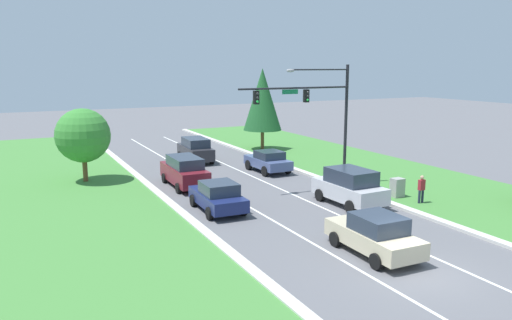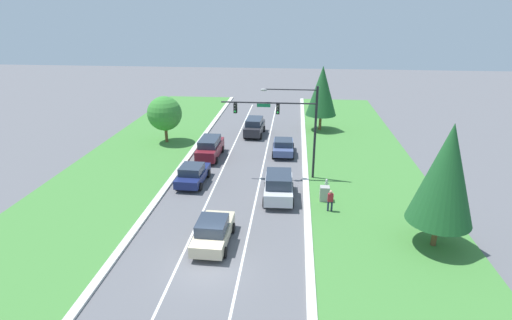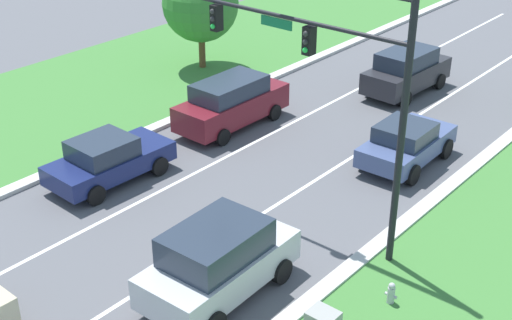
{
  "view_description": "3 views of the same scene",
  "coord_description": "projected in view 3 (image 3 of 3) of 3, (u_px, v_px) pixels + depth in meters",
  "views": [
    {
      "loc": [
        -13.58,
        -13.24,
        7.86
      ],
      "look_at": [
        0.2,
        14.32,
        1.98
      ],
      "focal_mm": 35.0,
      "sensor_mm": 36.0,
      "label": 1
    },
    {
      "loc": [
        4.47,
        -18.46,
        13.63
      ],
      "look_at": [
        1.55,
        11.5,
        2.16
      ],
      "focal_mm": 28.0,
      "sensor_mm": 36.0,
      "label": 2
    },
    {
      "loc": [
        14.24,
        -2.2,
        12.02
      ],
      "look_at": [
        1.05,
        13.49,
        1.47
      ],
      "focal_mm": 50.0,
      "sensor_mm": 36.0,
      "label": 3
    }
  ],
  "objects": [
    {
      "name": "oak_near_left_tree",
      "position": [
        200.0,
        4.0,
        33.59
      ],
      "size": [
        3.63,
        3.63,
        5.04
      ],
      "color": "brown",
      "rests_on": "ground_plane"
    },
    {
      "name": "traffic_signal_mast",
      "position": [
        334.0,
        72.0,
        19.45
      ],
      "size": [
        7.84,
        0.41,
        7.9
      ],
      "color": "black",
      "rests_on": "ground_plane"
    },
    {
      "name": "fire_hydrant",
      "position": [
        391.0,
        294.0,
        18.67
      ],
      "size": [
        0.34,
        0.2,
        0.7
      ],
      "color": "#B7B7BC",
      "rests_on": "ground_plane"
    },
    {
      "name": "burgundy_suv",
      "position": [
        232.0,
        102.0,
        28.51
      ],
      "size": [
        2.1,
        5.08,
        2.01
      ],
      "rotation": [
        0.0,
        0.0,
        -0.01
      ],
      "color": "maroon",
      "rests_on": "ground_plane"
    },
    {
      "name": "silver_suv",
      "position": [
        218.0,
        260.0,
        18.78
      ],
      "size": [
        2.39,
        4.6,
        2.09
      ],
      "rotation": [
        0.0,
        0.0,
        0.03
      ],
      "color": "silver",
      "rests_on": "ground_plane"
    },
    {
      "name": "charcoal_suv",
      "position": [
        406.0,
        71.0,
        31.76
      ],
      "size": [
        2.23,
        4.73,
        1.99
      ],
      "rotation": [
        0.0,
        0.0,
        -0.05
      ],
      "color": "#28282D",
      "rests_on": "ground_plane"
    },
    {
      "name": "slate_blue_sedan",
      "position": [
        406.0,
        143.0,
        25.65
      ],
      "size": [
        2.21,
        4.24,
        1.61
      ],
      "rotation": [
        0.0,
        0.0,
        0.02
      ],
      "color": "#475684",
      "rests_on": "ground_plane"
    },
    {
      "name": "navy_sedan",
      "position": [
        108.0,
        159.0,
        24.5
      ],
      "size": [
        2.25,
        4.49,
        1.65
      ],
      "rotation": [
        0.0,
        0.0,
        -0.03
      ],
      "color": "navy",
      "rests_on": "ground_plane"
    }
  ]
}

